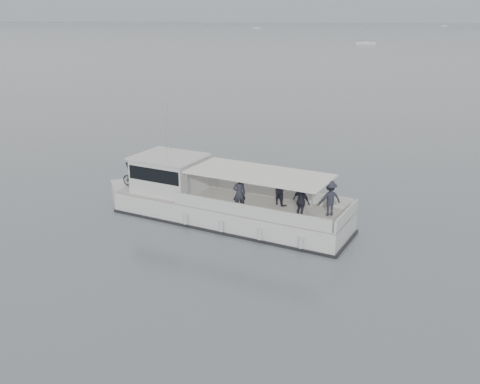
# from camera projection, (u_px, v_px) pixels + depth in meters

# --- Properties ---
(ground) EXTENTS (1400.00, 1400.00, 0.00)m
(ground) POSITION_uv_depth(u_px,v_px,m) (190.00, 196.00, 30.41)
(ground) COLOR slate
(ground) RESTS_ON ground
(headland) EXTENTS (1400.00, 90.00, 28.00)m
(headland) POSITION_uv_depth(u_px,v_px,m) (313.00, 8.00, 551.14)
(headland) COLOR #939EA8
(headland) RESTS_ON ground
(tour_boat) EXTENTS (13.40, 7.20, 5.72)m
(tour_boat) POSITION_uv_depth(u_px,v_px,m) (209.00, 200.00, 26.96)
(tour_boat) COLOR silver
(tour_boat) RESTS_ON ground
(moored_fleet) EXTENTS (392.43, 345.92, 9.11)m
(moored_fleet) POSITION_uv_depth(u_px,v_px,m) (373.00, 39.00, 199.46)
(moored_fleet) COLOR silver
(moored_fleet) RESTS_ON ground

